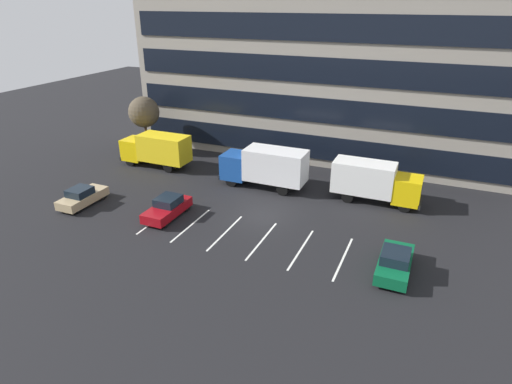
{
  "coord_description": "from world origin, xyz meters",
  "views": [
    {
      "loc": [
        11.27,
        -27.23,
        15.15
      ],
      "look_at": [
        -0.95,
        1.08,
        1.4
      ],
      "focal_mm": 30.65,
      "sensor_mm": 36.0,
      "label": 1
    }
  ],
  "objects": [
    {
      "name": "sedan_forest",
      "position": [
        10.14,
        -3.74,
        0.74
      ],
      "size": [
        1.84,
        4.39,
        1.57
      ],
      "color": "#0C5933",
      "rests_on": "ground_plane"
    },
    {
      "name": "box_truck_blue",
      "position": [
        -1.92,
        5.29,
        1.97
      ],
      "size": [
        7.55,
        2.5,
        3.5
      ],
      "color": "#194799",
      "rests_on": "ground_plane"
    },
    {
      "name": "sedan_maroon",
      "position": [
        -6.5,
        -2.85,
        0.73
      ],
      "size": [
        1.81,
        4.32,
        1.55
      ],
      "color": "maroon",
      "rests_on": "ground_plane"
    },
    {
      "name": "ground_plane",
      "position": [
        0.0,
        0.0,
        0.0
      ],
      "size": [
        120.0,
        120.0,
        0.0
      ],
      "primitive_type": "plane",
      "color": "black"
    },
    {
      "name": "sedan_tan",
      "position": [
        -13.9,
        -3.79,
        0.7
      ],
      "size": [
        1.73,
        4.14,
        1.48
      ],
      "color": "tan",
      "rests_on": "ground_plane"
    },
    {
      "name": "bare_tree",
      "position": [
        -17.0,
        9.03,
        4.34
      ],
      "size": [
        3.17,
        3.17,
        5.95
      ],
      "color": "#473323",
      "rests_on": "ground_plane"
    },
    {
      "name": "box_truck_yellow_all",
      "position": [
        -13.49,
        5.83,
        1.83
      ],
      "size": [
        7.0,
        2.32,
        3.25
      ],
      "color": "yellow",
      "rests_on": "ground_plane"
    },
    {
      "name": "office_building",
      "position": [
        0.0,
        17.95,
        10.8
      ],
      "size": [
        38.48,
        12.17,
        21.6
      ],
      "color": "gray",
      "rests_on": "ground_plane"
    },
    {
      "name": "lot_markings",
      "position": [
        -0.0,
        -3.36,
        0.0
      ],
      "size": [
        14.14,
        5.4,
        0.01
      ],
      "color": "silver",
      "rests_on": "ground_plane"
    },
    {
      "name": "box_truck_yellow",
      "position": [
        7.23,
        5.96,
        1.83
      ],
      "size": [
        7.01,
        2.32,
        3.25
      ],
      "color": "yellow",
      "rests_on": "ground_plane"
    }
  ]
}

